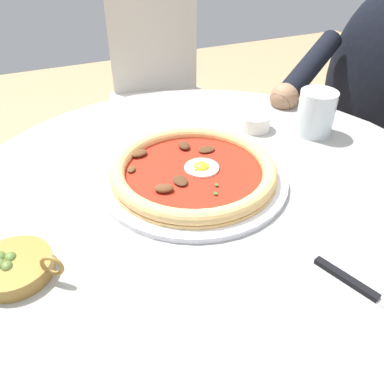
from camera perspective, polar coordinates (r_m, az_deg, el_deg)
name	(u,v)px	position (r m, az deg, el deg)	size (l,w,h in m)	color
dining_table	(208,248)	(0.79, 2.36, -8.10)	(0.92, 0.92, 0.72)	#999993
pizza_on_plate	(193,172)	(0.71, 0.21, 2.88)	(0.34, 0.34, 0.04)	white
water_glass	(315,116)	(0.90, 17.31, 10.44)	(0.08, 0.08, 0.09)	silver
steak_knife	(367,292)	(0.57, 23.82, -13.03)	(0.21, 0.08, 0.01)	silver
ramekin_capers	(255,122)	(0.90, 9.01, 9.97)	(0.07, 0.07, 0.03)	white
olive_pan	(14,267)	(0.59, -24.17, -9.82)	(0.10, 0.12, 0.05)	olive
diner_person	(366,153)	(1.33, 23.72, 5.16)	(0.42, 0.56, 1.16)	#282833
cafe_chair_spare_far	(158,89)	(1.63, -4.96, 14.60)	(0.46, 0.46, 0.87)	beige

